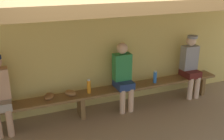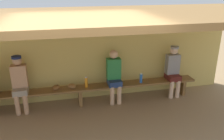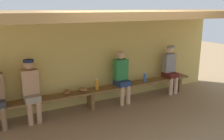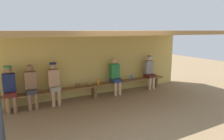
% 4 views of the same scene
% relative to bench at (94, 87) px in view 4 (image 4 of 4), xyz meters
% --- Properties ---
extents(ground_plane, '(24.00, 24.00, 0.00)m').
position_rel_bench_xyz_m(ground_plane, '(0.00, -1.55, -0.39)').
color(ground_plane, '#937754').
extents(back_wall, '(8.00, 0.20, 2.20)m').
position_rel_bench_xyz_m(back_wall, '(0.00, 0.45, 0.71)').
color(back_wall, '#D8BC60').
rests_on(back_wall, ground).
extents(dugout_roof, '(8.00, 2.80, 0.12)m').
position_rel_bench_xyz_m(dugout_roof, '(0.00, -0.85, 1.87)').
color(dugout_roof, olive).
rests_on(dugout_roof, back_wall).
extents(bench, '(6.00, 0.36, 0.46)m').
position_rel_bench_xyz_m(bench, '(0.00, 0.00, 0.00)').
color(bench, brown).
rests_on(bench, ground).
extents(player_rightmost, '(0.34, 0.42, 1.34)m').
position_rel_bench_xyz_m(player_rightmost, '(2.44, 0.00, 0.36)').
color(player_rightmost, '#591E19').
rests_on(player_rightmost, ground).
extents(player_near_post, '(0.34, 0.42, 1.34)m').
position_rel_bench_xyz_m(player_near_post, '(-1.35, 0.00, 0.36)').
color(player_near_post, gray).
rests_on(player_near_post, ground).
extents(player_in_blue, '(0.34, 0.42, 1.34)m').
position_rel_bench_xyz_m(player_in_blue, '(-2.61, 0.00, 0.36)').
color(player_in_blue, '#591E19').
rests_on(player_in_blue, ground).
extents(player_shirtless_tan, '(0.34, 0.42, 1.34)m').
position_rel_bench_xyz_m(player_shirtless_tan, '(-2.03, 0.00, 0.34)').
color(player_shirtless_tan, '#333338').
rests_on(player_shirtless_tan, ground).
extents(player_leftmost, '(0.34, 0.42, 1.34)m').
position_rel_bench_xyz_m(player_leftmost, '(0.86, 0.00, 0.34)').
color(player_leftmost, navy).
rests_on(player_leftmost, ground).
extents(water_bottle_clear, '(0.07, 0.07, 0.27)m').
position_rel_bench_xyz_m(water_bottle_clear, '(0.16, -0.01, 0.20)').
color(water_bottle_clear, orange).
rests_on(water_bottle_clear, bench).
extents(water_bottle_orange, '(0.07, 0.07, 0.25)m').
position_rel_bench_xyz_m(water_bottle_orange, '(1.55, -0.04, 0.19)').
color(water_bottle_orange, blue).
rests_on(water_bottle_orange, bench).
extents(baseball_glove_tan, '(0.26, 0.29, 0.09)m').
position_rel_bench_xyz_m(baseball_glove_tan, '(-0.57, 0.04, 0.12)').
color(baseball_glove_tan, brown).
rests_on(baseball_glove_tan, bench).
extents(baseball_glove_dark_brown, '(0.26, 0.29, 0.09)m').
position_rel_bench_xyz_m(baseball_glove_dark_brown, '(-0.18, 0.03, 0.12)').
color(baseball_glove_dark_brown, olive).
rests_on(baseball_glove_dark_brown, bench).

